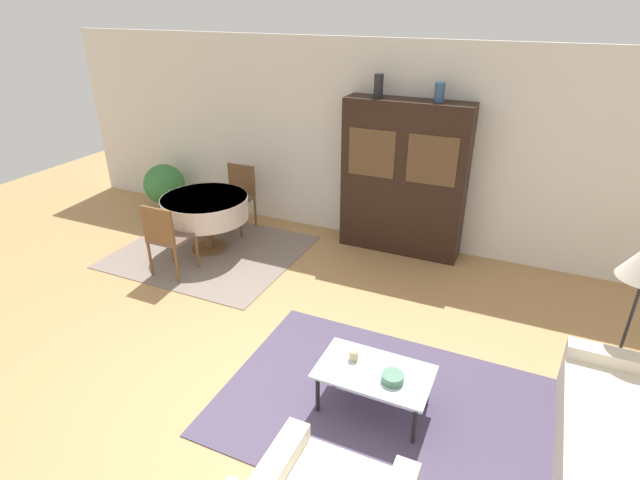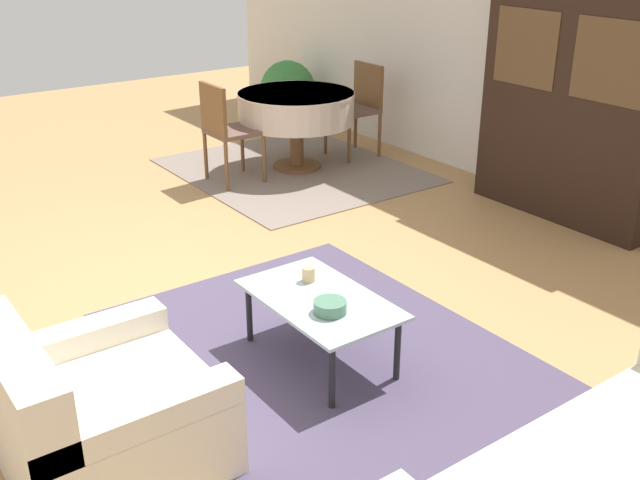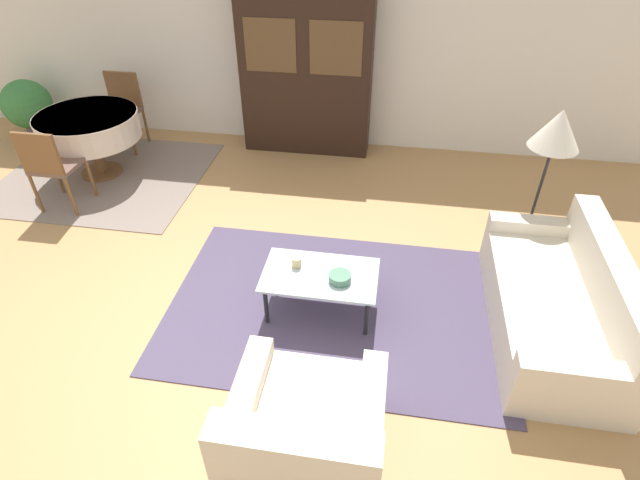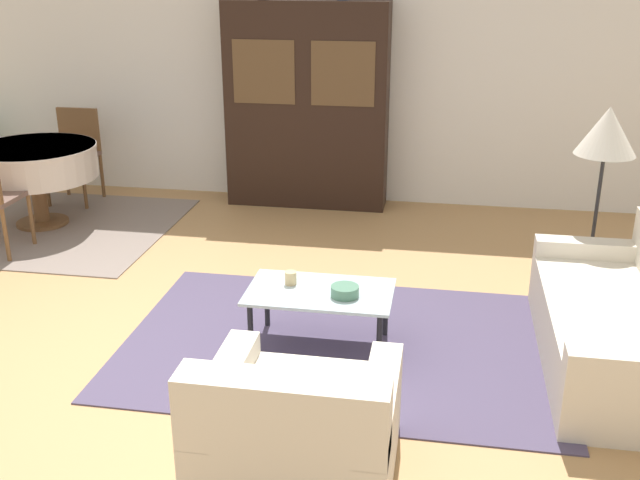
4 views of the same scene
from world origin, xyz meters
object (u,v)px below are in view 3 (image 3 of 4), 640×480
Objects in this scene: dining_chair_far at (122,106)px; bowl at (340,278)px; display_cabinet at (306,72)px; cup at (297,262)px; dining_chair_near at (51,164)px; potted_plant at (27,105)px; couch at (559,305)px; floor_lamp at (557,133)px; coffee_table at (320,278)px; armchair at (305,433)px; dining_table at (89,127)px.

dining_chair_far is 4.21m from bowl.
display_cabinet is 3.01m from cup.
cup is at bearing -20.24° from dining_chair_near.
potted_plant is (-1.42, 0.05, -0.11)m from dining_chair_far.
dining_chair_far is (-4.93, 2.61, 0.28)m from couch.
display_cabinet is at bearing 41.19° from couch.
dining_chair_far is 0.67× the size of floor_lamp.
dining_chair_near is at bearing 159.99° from bowl.
coffee_table is 5.22m from potted_plant.
floor_lamp is (2.52, -1.75, 0.19)m from display_cabinet.
armchair is 6.11m from potted_plant.
coffee_table is 0.46× the size of display_cabinet.
display_cabinet reaches higher than bowl.
dining_chair_far is 1.42m from potted_plant.
bowl is at bearing -74.97° from display_cabinet.
dining_table reaches higher than armchair.
potted_plant is (-4.56, 4.07, 0.17)m from armchair.
dining_chair_near reaches higher than dining_table.
dining_table is 1.22× the size of dining_chair_far.
display_cabinet is 2.15× the size of dining_chair_near.
bowl is at bearing -20.01° from dining_chair_near.
cup is (2.82, -1.04, -0.11)m from dining_chair_near.
bowl is (0.05, 1.28, 0.16)m from armchair.
dining_table is at bearing 90.00° from dining_chair_far.
dining_chair_near is at bearing -178.36° from floor_lamp.
dining_table is 3.36m from cup.
dining_chair_far is (0.00, 1.58, 0.00)m from dining_chair_near.
dining_chair_near reaches higher than potted_plant.
coffee_table is at bearing 95.13° from armchair.
dining_chair_far is 5.29× the size of bowl.
dining_chair_near is (-0.00, -0.79, -0.06)m from dining_table.
cup is (-2.11, -0.01, 0.17)m from couch.
armchair is 10.63× the size of cup.
couch is at bearing 0.24° from cup.
couch is at bearing 38.27° from armchair.
display_cabinet reaches higher than potted_plant.
cup is at bearing -32.98° from dining_table.
armchair is 0.46× the size of display_cabinet.
dining_chair_far is at bearing 163.62° from floor_lamp.
cup is at bearing 161.95° from coffee_table.
floor_lamp is at bearing -13.27° from potted_plant.
coffee_table is 10.70× the size of cup.
floor_lamp is at bearing -7.56° from dining_table.
couch is 10.12× the size of bowl.
dining_table is at bearing 147.02° from cup.
display_cabinet reaches higher than coffee_table.
armchair is at bearing -79.91° from display_cabinet.
dining_table is 13.10× the size of cup.
armchair is 0.99× the size of coffee_table.
floor_lamp reaches higher than dining_table.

